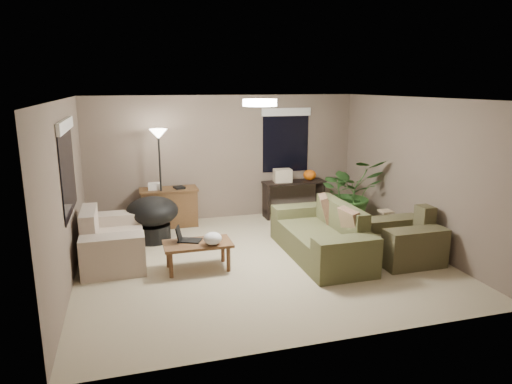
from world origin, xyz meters
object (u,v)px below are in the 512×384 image
object	(u,v)px
armchair	(404,242)
houseplant	(349,200)
console_table	(294,196)
floor_lamp	(159,146)
main_sofa	(322,238)
loveseat	(112,243)
desk	(169,207)
cat_scratching_post	(385,226)
coffee_table	(198,246)
papasan_chair	(153,216)

from	to	relation	value
armchair	houseplant	xyz separation A→B (m)	(-0.01, 1.82, 0.23)
console_table	floor_lamp	size ratio (longest dim) A/B	0.68
main_sofa	console_table	distance (m)	2.30
armchair	floor_lamp	size ratio (longest dim) A/B	0.52
floor_lamp	loveseat	bearing A→B (deg)	-122.31
armchair	console_table	world-z (taller)	armchair
armchair	desk	size ratio (longest dim) A/B	0.91
main_sofa	console_table	bearing A→B (deg)	81.00
loveseat	cat_scratching_post	world-z (taller)	loveseat
armchair	cat_scratching_post	size ratio (longest dim) A/B	2.00
coffee_table	desk	xyz separation A→B (m)	(-0.19, 2.30, 0.02)
main_sofa	armchair	world-z (taller)	same
coffee_table	houseplant	distance (m)	3.42
papasan_chair	houseplant	size ratio (longest dim) A/B	0.82
main_sofa	houseplant	world-z (taller)	houseplant
coffee_table	armchair	bearing A→B (deg)	-9.08
cat_scratching_post	loveseat	bearing A→B (deg)	177.81
main_sofa	armchair	bearing A→B (deg)	-24.36
floor_lamp	cat_scratching_post	xyz separation A→B (m)	(3.82, -1.59, -1.38)
loveseat	houseplant	size ratio (longest dim) A/B	1.18
main_sofa	houseplant	distance (m)	1.74
loveseat	floor_lamp	distance (m)	2.12
armchair	cat_scratching_post	bearing A→B (deg)	73.62
armchair	desk	bearing A→B (deg)	140.19
main_sofa	cat_scratching_post	distance (m)	1.55
coffee_table	houseplant	world-z (taller)	houseplant
main_sofa	coffee_table	bearing A→B (deg)	-179.52
console_table	armchair	bearing A→B (deg)	-74.07
houseplant	coffee_table	bearing A→B (deg)	-157.39
floor_lamp	main_sofa	bearing A→B (deg)	-41.77
console_table	loveseat	bearing A→B (deg)	-156.50
coffee_table	desk	bearing A→B (deg)	94.85
loveseat	console_table	bearing A→B (deg)	23.50
loveseat	cat_scratching_post	size ratio (longest dim) A/B	3.20
floor_lamp	houseplant	distance (m)	3.75
console_table	houseplant	xyz separation A→B (m)	(0.78, -0.97, 0.09)
coffee_table	floor_lamp	world-z (taller)	floor_lamp
cat_scratching_post	armchair	bearing A→B (deg)	-106.38
desk	cat_scratching_post	bearing A→B (deg)	-25.65
console_table	desk	bearing A→B (deg)	179.74
console_table	papasan_chair	size ratio (longest dim) A/B	1.18
main_sofa	console_table	world-z (taller)	main_sofa
desk	console_table	size ratio (longest dim) A/B	0.85
papasan_chair	console_table	bearing A→B (deg)	15.44
coffee_table	floor_lamp	size ratio (longest dim) A/B	0.52
houseplant	floor_lamp	bearing A→B (deg)	166.96
armchair	desk	xyz separation A→B (m)	(-3.36, 2.80, 0.08)
coffee_table	loveseat	bearing A→B (deg)	150.07
coffee_table	main_sofa	bearing A→B (deg)	0.48
papasan_chair	floor_lamp	size ratio (longest dim) A/B	0.58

